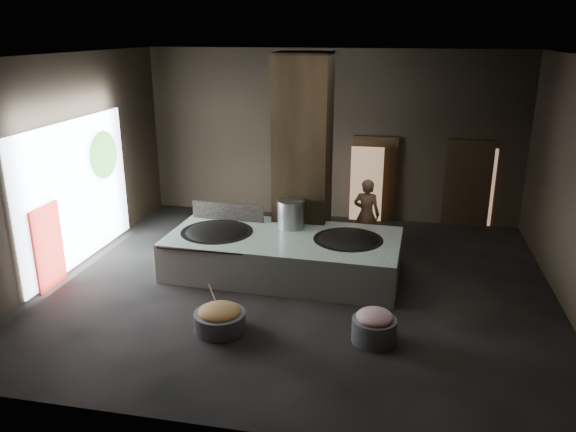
% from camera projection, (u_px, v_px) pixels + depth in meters
% --- Properties ---
extents(floor, '(10.00, 9.00, 0.10)m').
position_uv_depth(floor, '(300.00, 286.00, 11.49)').
color(floor, black).
rests_on(floor, ground).
extents(ceiling, '(10.00, 9.00, 0.10)m').
position_uv_depth(ceiling, '(302.00, 53.00, 10.03)').
color(ceiling, black).
rests_on(ceiling, back_wall).
extents(back_wall, '(10.00, 0.10, 4.50)m').
position_uv_depth(back_wall, '(331.00, 136.00, 14.99)').
color(back_wall, black).
rests_on(back_wall, ground).
extents(front_wall, '(10.00, 0.10, 4.50)m').
position_uv_depth(front_wall, '(231.00, 273.00, 6.53)').
color(front_wall, black).
rests_on(front_wall, ground).
extents(left_wall, '(0.10, 9.00, 4.50)m').
position_uv_depth(left_wall, '(63.00, 165.00, 11.72)').
color(left_wall, black).
rests_on(left_wall, ground).
extents(pillar, '(1.20, 1.20, 4.50)m').
position_uv_depth(pillar, '(303.00, 156.00, 12.58)').
color(pillar, black).
rests_on(pillar, ground).
extents(hearth_platform, '(4.90, 2.49, 0.84)m').
position_uv_depth(hearth_platform, '(284.00, 254.00, 11.89)').
color(hearth_platform, silver).
rests_on(hearth_platform, ground).
extents(platform_cap, '(4.71, 2.26, 0.03)m').
position_uv_depth(platform_cap, '(284.00, 237.00, 11.77)').
color(platform_cap, black).
rests_on(platform_cap, hearth_platform).
extents(wok_left, '(1.52, 1.52, 0.42)m').
position_uv_depth(wok_left, '(217.00, 236.00, 12.02)').
color(wok_left, black).
rests_on(wok_left, hearth_platform).
extents(wok_left_rim, '(1.55, 1.55, 0.05)m').
position_uv_depth(wok_left_rim, '(217.00, 232.00, 12.00)').
color(wok_left_rim, black).
rests_on(wok_left_rim, hearth_platform).
extents(wok_right, '(1.41, 1.41, 0.40)m').
position_uv_depth(wok_right, '(348.00, 243.00, 11.58)').
color(wok_right, black).
rests_on(wok_right, hearth_platform).
extents(wok_right_rim, '(1.45, 1.45, 0.05)m').
position_uv_depth(wok_right_rim, '(348.00, 240.00, 11.56)').
color(wok_right_rim, black).
rests_on(wok_right_rim, hearth_platform).
extents(stock_pot, '(0.59, 0.59, 0.63)m').
position_uv_depth(stock_pot, '(291.00, 215.00, 12.17)').
color(stock_pot, '#94959B').
rests_on(stock_pot, hearth_platform).
extents(splash_guard, '(1.68, 0.13, 0.42)m').
position_uv_depth(splash_guard, '(228.00, 212.00, 12.67)').
color(splash_guard, black).
rests_on(splash_guard, hearth_platform).
extents(cook, '(0.67, 0.48, 1.71)m').
position_uv_depth(cook, '(366.00, 215.00, 13.05)').
color(cook, '#A17051').
rests_on(cook, ground).
extents(veg_basin, '(1.12, 1.12, 0.33)m').
position_uv_depth(veg_basin, '(220.00, 321.00, 9.68)').
color(veg_basin, slate).
rests_on(veg_basin, ground).
extents(veg_fill, '(0.73, 0.73, 0.23)m').
position_uv_depth(veg_fill, '(220.00, 312.00, 9.62)').
color(veg_fill, olive).
rests_on(veg_fill, veg_basin).
extents(ladle, '(0.07, 0.36, 0.64)m').
position_uv_depth(ladle, '(214.00, 296.00, 9.72)').
color(ladle, '#94959B').
rests_on(ladle, veg_basin).
extents(meat_basin, '(0.83, 0.83, 0.41)m').
position_uv_depth(meat_basin, '(374.00, 330.00, 9.32)').
color(meat_basin, slate).
rests_on(meat_basin, ground).
extents(meat_fill, '(0.62, 0.62, 0.24)m').
position_uv_depth(meat_fill, '(375.00, 317.00, 9.24)').
color(meat_fill, '#C37582').
rests_on(meat_fill, meat_basin).
extents(doorway_near, '(1.18, 0.08, 2.38)m').
position_uv_depth(doorway_near, '(374.00, 180.00, 15.03)').
color(doorway_near, black).
rests_on(doorway_near, ground).
extents(doorway_near_glow, '(0.85, 0.04, 2.00)m').
position_uv_depth(doorway_near_glow, '(366.00, 184.00, 14.85)').
color(doorway_near_glow, '#8C6647').
rests_on(doorway_near_glow, ground).
extents(doorway_far, '(1.18, 0.08, 2.38)m').
position_uv_depth(doorway_far, '(467.00, 185.00, 14.57)').
color(doorway_far, black).
rests_on(doorway_far, ground).
extents(doorway_far_glow, '(0.87, 0.04, 2.06)m').
position_uv_depth(doorway_far_glow, '(477.00, 187.00, 14.56)').
color(doorway_far_glow, '#8C6647').
rests_on(doorway_far_glow, ground).
extents(left_opening, '(0.04, 4.20, 3.10)m').
position_uv_depth(left_opening, '(77.00, 193.00, 12.10)').
color(left_opening, white).
rests_on(left_opening, ground).
extents(pavilion_sliver, '(0.05, 0.90, 1.70)m').
position_uv_depth(pavilion_sliver, '(48.00, 247.00, 11.11)').
color(pavilion_sliver, maroon).
rests_on(pavilion_sliver, ground).
extents(tree_silhouette, '(0.28, 1.10, 1.10)m').
position_uv_depth(tree_silhouette, '(104.00, 155.00, 12.91)').
color(tree_silhouette, '#194714').
rests_on(tree_silhouette, left_opening).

